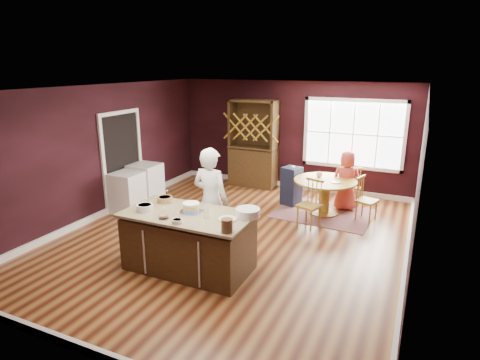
{
  "coord_description": "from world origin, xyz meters",
  "views": [
    {
      "loc": [
        2.97,
        -6.15,
        3.08
      ],
      "look_at": [
        0.04,
        0.24,
        1.05
      ],
      "focal_mm": 30.0,
      "sensor_mm": 36.0,
      "label": 1
    }
  ],
  "objects_px": {
    "kitchen_island": "(189,242)",
    "washer": "(127,193)",
    "baker": "(211,201)",
    "chair_south": "(309,204)",
    "layer_cake": "(191,207)",
    "dining_table": "(325,190)",
    "hutch": "(253,144)",
    "chair_north": "(351,185)",
    "high_chair": "(291,185)",
    "toddler": "(296,170)",
    "seated_woman": "(346,181)",
    "chair_east": "(367,199)",
    "dryer": "(146,184)"
  },
  "relations": [
    {
      "from": "chair_north",
      "to": "high_chair",
      "type": "height_order",
      "value": "high_chair"
    },
    {
      "from": "chair_north",
      "to": "seated_woman",
      "type": "bearing_deg",
      "value": 57.98
    },
    {
      "from": "dining_table",
      "to": "chair_north",
      "type": "relative_size",
      "value": 1.44
    },
    {
      "from": "baker",
      "to": "hutch",
      "type": "distance_m",
      "value": 3.95
    },
    {
      "from": "chair_east",
      "to": "dryer",
      "type": "relative_size",
      "value": 1.0
    },
    {
      "from": "chair_south",
      "to": "washer",
      "type": "relative_size",
      "value": 1.11
    },
    {
      "from": "layer_cake",
      "to": "baker",
      "type": "bearing_deg",
      "value": 90.06
    },
    {
      "from": "dining_table",
      "to": "baker",
      "type": "relative_size",
      "value": 0.73
    },
    {
      "from": "kitchen_island",
      "to": "chair_south",
      "type": "xyz_separation_m",
      "value": [
        1.25,
        2.41,
        0.04
      ]
    },
    {
      "from": "kitchen_island",
      "to": "washer",
      "type": "relative_size",
      "value": 2.27
    },
    {
      "from": "chair_south",
      "to": "washer",
      "type": "height_order",
      "value": "chair_south"
    },
    {
      "from": "chair_east",
      "to": "chair_south",
      "type": "height_order",
      "value": "chair_south"
    },
    {
      "from": "chair_north",
      "to": "high_chair",
      "type": "xyz_separation_m",
      "value": [
        -1.22,
        -0.58,
        0.0
      ]
    },
    {
      "from": "chair_east",
      "to": "hutch",
      "type": "bearing_deg",
      "value": 83.28
    },
    {
      "from": "hutch",
      "to": "layer_cake",
      "type": "bearing_deg",
      "value": -79.18
    },
    {
      "from": "dining_table",
      "to": "seated_woman",
      "type": "distance_m",
      "value": 0.59
    },
    {
      "from": "toddler",
      "to": "hutch",
      "type": "distance_m",
      "value": 1.75
    },
    {
      "from": "baker",
      "to": "seated_woman",
      "type": "height_order",
      "value": "baker"
    },
    {
      "from": "kitchen_island",
      "to": "baker",
      "type": "relative_size",
      "value": 1.09
    },
    {
      "from": "dining_table",
      "to": "hutch",
      "type": "distance_m",
      "value": 2.61
    },
    {
      "from": "hutch",
      "to": "washer",
      "type": "xyz_separation_m",
      "value": [
        -1.69,
        -2.94,
        -0.68
      ]
    },
    {
      "from": "seated_woman",
      "to": "chair_south",
      "type": "bearing_deg",
      "value": 52.36
    },
    {
      "from": "chair_south",
      "to": "layer_cake",
      "type": "bearing_deg",
      "value": -100.25
    },
    {
      "from": "kitchen_island",
      "to": "chair_south",
      "type": "bearing_deg",
      "value": 62.63
    },
    {
      "from": "chair_east",
      "to": "chair_south",
      "type": "distance_m",
      "value": 1.29
    },
    {
      "from": "chair_north",
      "to": "seated_woman",
      "type": "distance_m",
      "value": 0.46
    },
    {
      "from": "chair_east",
      "to": "hutch",
      "type": "height_order",
      "value": "hutch"
    },
    {
      "from": "dining_table",
      "to": "hutch",
      "type": "relative_size",
      "value": 0.59
    },
    {
      "from": "baker",
      "to": "toddler",
      "type": "relative_size",
      "value": 6.94
    },
    {
      "from": "kitchen_island",
      "to": "baker",
      "type": "bearing_deg",
      "value": 88.43
    },
    {
      "from": "toddler",
      "to": "dryer",
      "type": "xyz_separation_m",
      "value": [
        -3.13,
        -1.36,
        -0.35
      ]
    },
    {
      "from": "chair_north",
      "to": "hutch",
      "type": "bearing_deg",
      "value": -34.78
    },
    {
      "from": "layer_cake",
      "to": "chair_north",
      "type": "distance_m",
      "value": 4.43
    },
    {
      "from": "high_chair",
      "to": "washer",
      "type": "height_order",
      "value": "high_chair"
    },
    {
      "from": "baker",
      "to": "chair_south",
      "type": "height_order",
      "value": "baker"
    },
    {
      "from": "seated_woman",
      "to": "baker",
      "type": "bearing_deg",
      "value": 42.66
    },
    {
      "from": "dining_table",
      "to": "chair_south",
      "type": "height_order",
      "value": "chair_south"
    },
    {
      "from": "dining_table",
      "to": "hutch",
      "type": "height_order",
      "value": "hutch"
    },
    {
      "from": "layer_cake",
      "to": "washer",
      "type": "xyz_separation_m",
      "value": [
        -2.55,
        1.53,
        -0.56
      ]
    },
    {
      "from": "chair_east",
      "to": "washer",
      "type": "xyz_separation_m",
      "value": [
        -4.75,
        -1.64,
        -0.02
      ]
    },
    {
      "from": "high_chair",
      "to": "washer",
      "type": "xyz_separation_m",
      "value": [
        -3.06,
        -1.92,
        -0.02
      ]
    },
    {
      "from": "dining_table",
      "to": "high_chair",
      "type": "bearing_deg",
      "value": 161.61
    },
    {
      "from": "baker",
      "to": "layer_cake",
      "type": "bearing_deg",
      "value": 95.03
    },
    {
      "from": "baker",
      "to": "high_chair",
      "type": "height_order",
      "value": "baker"
    },
    {
      "from": "baker",
      "to": "chair_south",
      "type": "xyz_separation_m",
      "value": [
        1.23,
        1.71,
        -0.42
      ]
    },
    {
      "from": "chair_east",
      "to": "high_chair",
      "type": "relative_size",
      "value": 1.0
    },
    {
      "from": "baker",
      "to": "toddler",
      "type": "xyz_separation_m",
      "value": [
        0.58,
        2.91,
        -0.09
      ]
    },
    {
      "from": "seated_woman",
      "to": "washer",
      "type": "height_order",
      "value": "seated_woman"
    },
    {
      "from": "seated_woman",
      "to": "toddler",
      "type": "distance_m",
      "value": 1.12
    },
    {
      "from": "chair_south",
      "to": "seated_woman",
      "type": "height_order",
      "value": "seated_woman"
    }
  ]
}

